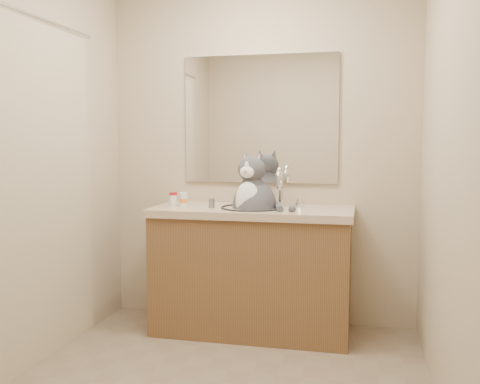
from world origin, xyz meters
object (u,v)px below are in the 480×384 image
object	(u,v)px
pill_bottle_redcap	(173,199)
grey_canister	(212,203)
cat	(254,203)
pill_bottle_orange	(184,200)

from	to	relation	value
pill_bottle_redcap	grey_canister	distance (m)	0.33
cat	pill_bottle_redcap	distance (m)	0.58
pill_bottle_redcap	grey_canister	world-z (taller)	pill_bottle_redcap
pill_bottle_redcap	grey_canister	size ratio (longest dim) A/B	1.40
grey_canister	cat	bearing A→B (deg)	16.86
cat	grey_canister	distance (m)	0.28
pill_bottle_redcap	pill_bottle_orange	world-z (taller)	pill_bottle_orange
cat	grey_canister	xyz separation A→B (m)	(-0.27, -0.08, 0.00)
pill_bottle_redcap	pill_bottle_orange	xyz separation A→B (m)	(0.09, -0.05, 0.00)
cat	pill_bottle_redcap	xyz separation A→B (m)	(-0.58, 0.03, 0.01)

